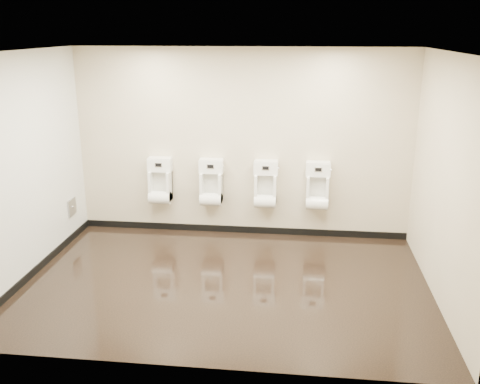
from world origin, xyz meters
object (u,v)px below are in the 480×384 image
object	(u,v)px
urinal_1	(211,186)
urinal_3	(317,189)
urinal_0	(160,184)
urinal_2	(266,188)
access_panel	(72,207)

from	to	relation	value
urinal_1	urinal_3	world-z (taller)	same
urinal_0	urinal_2	xyz separation A→B (m)	(1.61, 0.00, 0.00)
urinal_1	urinal_2	size ratio (longest dim) A/B	1.00
urinal_0	urinal_1	xyz separation A→B (m)	(0.79, 0.00, 0.00)
urinal_2	urinal_3	world-z (taller)	same
access_panel	urinal_2	distance (m)	2.90
urinal_1	urinal_0	bearing A→B (deg)	180.00
urinal_0	urinal_3	xyz separation A→B (m)	(2.37, 0.00, 0.00)
access_panel	urinal_0	bearing A→B (deg)	18.96
urinal_0	urinal_1	distance (m)	0.79
urinal_2	urinal_3	bearing A→B (deg)	0.00
urinal_0	urinal_2	distance (m)	1.61
access_panel	urinal_2	size ratio (longest dim) A/B	0.36
access_panel	urinal_3	bearing A→B (deg)	6.75
access_panel	urinal_0	xyz separation A→B (m)	(1.25, 0.43, 0.27)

